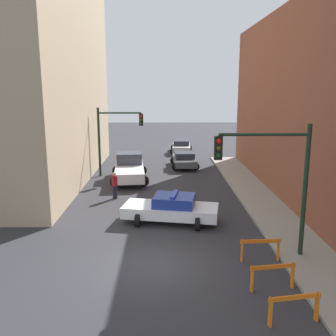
% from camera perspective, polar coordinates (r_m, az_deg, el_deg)
% --- Properties ---
extents(ground_plane, '(120.00, 120.00, 0.00)m').
position_cam_1_polar(ground_plane, '(14.81, -2.41, -14.47)').
color(ground_plane, '#2D2D33').
extents(sidewalk_right, '(2.40, 44.00, 0.12)m').
position_cam_1_polar(sidewalk_right, '(15.86, 21.25, -13.20)').
color(sidewalk_right, gray).
rests_on(sidewalk_right, ground_plane).
extents(traffic_light_near, '(3.64, 0.35, 5.20)m').
position_cam_1_polar(traffic_light_near, '(14.82, 16.13, -0.42)').
color(traffic_light_near, black).
rests_on(traffic_light_near, sidewalk_right).
extents(traffic_light_far, '(3.44, 0.35, 5.20)m').
position_cam_1_polar(traffic_light_far, '(28.50, -8.33, 5.49)').
color(traffic_light_far, black).
rests_on(traffic_light_far, ground_plane).
extents(police_car, '(4.96, 2.90, 1.52)m').
position_cam_1_polar(police_car, '(18.79, 0.52, -6.18)').
color(police_car, white).
rests_on(police_car, ground_plane).
extents(white_truck, '(2.95, 5.55, 1.90)m').
position_cam_1_polar(white_truck, '(27.36, -5.89, -0.01)').
color(white_truck, silver).
rests_on(white_truck, ground_plane).
extents(parked_car_near, '(2.36, 4.35, 1.31)m').
position_cam_1_polar(parked_car_near, '(31.81, 2.50, 1.32)').
color(parked_car_near, '#474C51').
rests_on(parked_car_near, ground_plane).
extents(parked_car_mid, '(2.41, 4.38, 1.31)m').
position_cam_1_polar(parked_car_mid, '(39.09, 2.05, 3.36)').
color(parked_car_mid, silver).
rests_on(parked_car_mid, ground_plane).
extents(pedestrian_crossing, '(0.48, 0.48, 1.66)m').
position_cam_1_polar(pedestrian_crossing, '(22.90, -8.12, -2.58)').
color(pedestrian_crossing, black).
rests_on(pedestrian_crossing, ground_plane).
extents(barrier_mid, '(1.58, 0.41, 0.90)m').
position_cam_1_polar(barrier_mid, '(11.84, 18.69, -19.07)').
color(barrier_mid, orange).
rests_on(barrier_mid, ground_plane).
extents(barrier_back, '(1.59, 0.39, 0.90)m').
position_cam_1_polar(barrier_back, '(13.35, 15.68, -15.11)').
color(barrier_back, orange).
rests_on(barrier_back, ground_plane).
extents(barrier_corner, '(1.60, 0.24, 0.90)m').
position_cam_1_polar(barrier_corner, '(15.22, 13.90, -11.51)').
color(barrier_corner, orange).
rests_on(barrier_corner, ground_plane).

